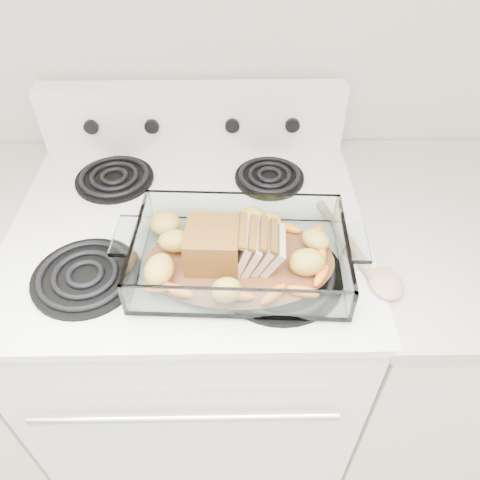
{
  "coord_description": "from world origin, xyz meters",
  "views": [
    {
      "loc": [
        0.1,
        0.88,
        1.63
      ],
      "look_at": [
        0.11,
        1.54,
        0.99
      ],
      "focal_mm": 35.0,
      "sensor_mm": 36.0,
      "label": 1
    }
  ],
  "objects_px": {
    "baking_dish": "(240,257)",
    "electric_range": "(200,339)",
    "counter_right": "(428,340)",
    "pork_roast": "(226,247)"
  },
  "relations": [
    {
      "from": "electric_range",
      "to": "pork_roast",
      "type": "relative_size",
      "value": 5.84
    },
    {
      "from": "pork_roast",
      "to": "baking_dish",
      "type": "bearing_deg",
      "value": 5.76
    },
    {
      "from": "baking_dish",
      "to": "electric_range",
      "type": "bearing_deg",
      "value": 132.75
    },
    {
      "from": "counter_right",
      "to": "pork_roast",
      "type": "relative_size",
      "value": 4.87
    },
    {
      "from": "counter_right",
      "to": "electric_range",
      "type": "bearing_deg",
      "value": 179.9
    },
    {
      "from": "electric_range",
      "to": "baking_dish",
      "type": "xyz_separation_m",
      "value": [
        0.11,
        -0.14,
        0.48
      ]
    },
    {
      "from": "counter_right",
      "to": "baking_dish",
      "type": "height_order",
      "value": "baking_dish"
    },
    {
      "from": "electric_range",
      "to": "counter_right",
      "type": "relative_size",
      "value": 1.2
    },
    {
      "from": "counter_right",
      "to": "pork_roast",
      "type": "height_order",
      "value": "pork_roast"
    },
    {
      "from": "counter_right",
      "to": "pork_roast",
      "type": "xyz_separation_m",
      "value": [
        -0.58,
        -0.14,
        0.53
      ]
    }
  ]
}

